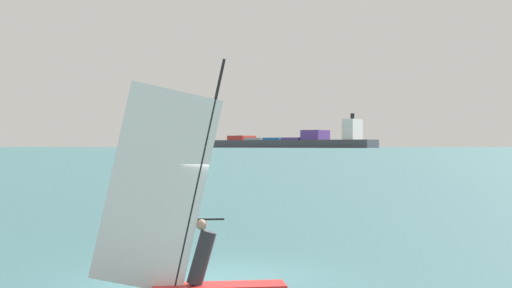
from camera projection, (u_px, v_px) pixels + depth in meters
name	position (u px, v px, depth m)	size (l,w,h in m)	color
ground_plane	(222.00, 279.00, 14.44)	(4000.00, 4000.00, 0.00)	#386066
windsurfer	(184.00, 229.00, 13.25)	(3.87, 1.05, 4.67)	red
cargo_ship	(296.00, 141.00, 735.25)	(180.65, 126.02, 35.86)	#3F444C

